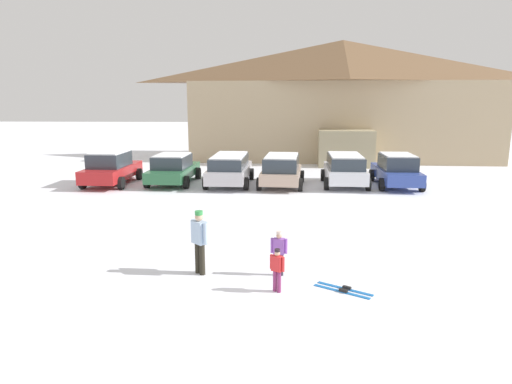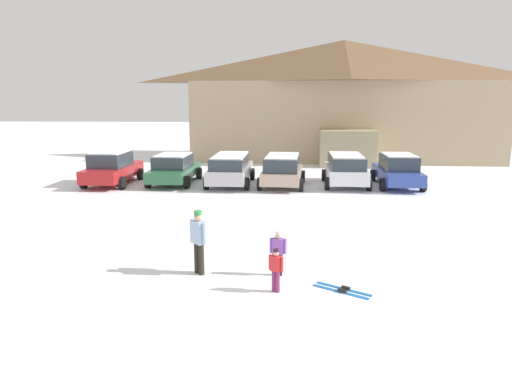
% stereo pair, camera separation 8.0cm
% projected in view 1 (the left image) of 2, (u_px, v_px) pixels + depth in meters
% --- Properties ---
extents(ground, '(160.00, 160.00, 0.00)m').
position_uv_depth(ground, '(268.00, 346.00, 8.35)').
color(ground, white).
extents(ski_lodge, '(22.44, 9.87, 8.58)m').
position_uv_depth(ski_lodge, '(341.00, 99.00, 33.75)').
color(ski_lodge, tan).
rests_on(ski_lodge, ground).
extents(parked_red_sedan, '(2.30, 4.51, 1.74)m').
position_uv_depth(parked_red_sedan, '(111.00, 168.00, 23.86)').
color(parked_red_sedan, red).
rests_on(parked_red_sedan, ground).
extents(parked_green_coupe, '(2.39, 4.65, 1.58)m').
position_uv_depth(parked_green_coupe, '(173.00, 168.00, 24.10)').
color(parked_green_coupe, '#2C6840').
rests_on(parked_green_coupe, ground).
extents(parked_silver_wagon, '(2.38, 4.85, 1.58)m').
position_uv_depth(parked_silver_wagon, '(230.00, 168.00, 23.81)').
color(parked_silver_wagon, silver).
rests_on(parked_silver_wagon, ground).
extents(parked_beige_suv, '(2.50, 4.20, 1.61)m').
position_uv_depth(parked_beige_suv, '(282.00, 169.00, 23.33)').
color(parked_beige_suv, tan).
rests_on(parked_beige_suv, ground).
extents(parked_white_suv, '(2.37, 4.22, 1.63)m').
position_uv_depth(parked_white_suv, '(345.00, 169.00, 23.51)').
color(parked_white_suv, silver).
rests_on(parked_white_suv, ground).
extents(parked_blue_hatchback, '(2.23, 4.47, 1.68)m').
position_uv_depth(parked_blue_hatchback, '(396.00, 170.00, 23.33)').
color(parked_blue_hatchback, '#334AA5').
rests_on(parked_blue_hatchback, ground).
extents(skier_adult_in_blue_parka, '(0.48, 0.46, 1.67)m').
position_uv_depth(skier_adult_in_blue_parka, '(199.00, 239.00, 11.59)').
color(skier_adult_in_blue_parka, black).
rests_on(skier_adult_in_blue_parka, ground).
extents(skier_child_in_purple_jacket, '(0.43, 0.21, 1.16)m').
position_uv_depth(skier_child_in_purple_jacket, '(279.00, 251.00, 11.55)').
color(skier_child_in_purple_jacket, black).
rests_on(skier_child_in_purple_jacket, ground).
extents(skier_child_in_red_jacket, '(0.34, 0.26, 1.05)m').
position_uv_depth(skier_child_in_red_jacket, '(277.00, 268.00, 10.56)').
color(skier_child_in_red_jacket, '#7C2B5C').
rests_on(skier_child_in_red_jacket, ground).
extents(pair_of_skis, '(1.34, 0.99, 0.08)m').
position_uv_depth(pair_of_skis, '(344.00, 290.00, 10.72)').
color(pair_of_skis, blue).
rests_on(pair_of_skis, ground).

